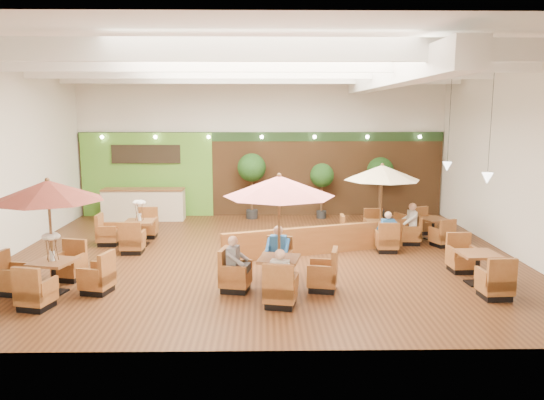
{
  "coord_description": "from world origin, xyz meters",
  "views": [
    {
      "loc": [
        0.05,
        -14.39,
        3.97
      ],
      "look_at": [
        0.3,
        0.5,
        1.5
      ],
      "focal_mm": 35.0,
      "sensor_mm": 36.0,
      "label": 1
    }
  ],
  "objects_px": {
    "table_2": "(382,189)",
    "diner_4": "(410,220)",
    "diner_1": "(278,247)",
    "topiary_0": "(252,170)",
    "service_counter": "(144,204)",
    "table_5": "(425,230)",
    "booth_divider": "(320,240)",
    "topiary_2": "(380,173)",
    "diner_2": "(235,258)",
    "diner_3": "(387,227)",
    "table_0": "(50,216)",
    "table_1": "(279,212)",
    "table_4": "(477,269)",
    "diner_0": "(280,271)",
    "topiary_1": "(322,177)",
    "table_3": "(132,230)"
  },
  "relations": [
    {
      "from": "diner_1",
      "to": "diner_2",
      "type": "relative_size",
      "value": 1.01
    },
    {
      "from": "table_1",
      "to": "topiary_1",
      "type": "distance_m",
      "value": 8.47
    },
    {
      "from": "table_4",
      "to": "topiary_1",
      "type": "bearing_deg",
      "value": 106.37
    },
    {
      "from": "diner_2",
      "to": "diner_4",
      "type": "height_order",
      "value": "diner_4"
    },
    {
      "from": "table_1",
      "to": "diner_2",
      "type": "bearing_deg",
      "value": -168.32
    },
    {
      "from": "diner_0",
      "to": "diner_3",
      "type": "distance_m",
      "value": 5.33
    },
    {
      "from": "topiary_2",
      "to": "table_5",
      "type": "bearing_deg",
      "value": -78.58
    },
    {
      "from": "service_counter",
      "to": "table_0",
      "type": "distance_m",
      "value": 8.22
    },
    {
      "from": "table_0",
      "to": "diner_1",
      "type": "distance_m",
      "value": 5.19
    },
    {
      "from": "booth_divider",
      "to": "topiary_2",
      "type": "xyz_separation_m",
      "value": [
        2.8,
        5.09,
        1.33
      ]
    },
    {
      "from": "table_2",
      "to": "diner_4",
      "type": "xyz_separation_m",
      "value": [
        0.9,
        -0.0,
        -0.93
      ]
    },
    {
      "from": "table_5",
      "to": "diner_4",
      "type": "height_order",
      "value": "diner_4"
    },
    {
      "from": "table_3",
      "to": "diner_0",
      "type": "bearing_deg",
      "value": -51.01
    },
    {
      "from": "table_0",
      "to": "table_2",
      "type": "distance_m",
      "value": 9.23
    },
    {
      "from": "table_4",
      "to": "table_5",
      "type": "bearing_deg",
      "value": 85.44
    },
    {
      "from": "topiary_1",
      "to": "diner_1",
      "type": "distance_m",
      "value": 7.55
    },
    {
      "from": "diner_2",
      "to": "service_counter",
      "type": "bearing_deg",
      "value": -142.9
    },
    {
      "from": "diner_1",
      "to": "topiary_0",
      "type": "bearing_deg",
      "value": -72.55
    },
    {
      "from": "table_0",
      "to": "table_1",
      "type": "bearing_deg",
      "value": 14.44
    },
    {
      "from": "table_5",
      "to": "diner_2",
      "type": "bearing_deg",
      "value": -162.39
    },
    {
      "from": "service_counter",
      "to": "table_5",
      "type": "bearing_deg",
      "value": -18.92
    },
    {
      "from": "diner_3",
      "to": "diner_4",
      "type": "distance_m",
      "value": 1.28
    },
    {
      "from": "table_5",
      "to": "topiary_0",
      "type": "relative_size",
      "value": 0.99
    },
    {
      "from": "diner_0",
      "to": "diner_1",
      "type": "relative_size",
      "value": 0.95
    },
    {
      "from": "table_0",
      "to": "diner_0",
      "type": "distance_m",
      "value": 5.16
    },
    {
      "from": "topiary_2",
      "to": "table_2",
      "type": "bearing_deg",
      "value": -101.86
    },
    {
      "from": "topiary_2",
      "to": "diner_2",
      "type": "height_order",
      "value": "topiary_2"
    },
    {
      "from": "table_1",
      "to": "table_5",
      "type": "height_order",
      "value": "table_1"
    },
    {
      "from": "topiary_1",
      "to": "diner_4",
      "type": "distance_m",
      "value": 4.7
    },
    {
      "from": "table_0",
      "to": "table_3",
      "type": "relative_size",
      "value": 1.04
    },
    {
      "from": "table_4",
      "to": "table_5",
      "type": "height_order",
      "value": "table_4"
    },
    {
      "from": "table_0",
      "to": "diner_4",
      "type": "bearing_deg",
      "value": 38.7
    },
    {
      "from": "table_5",
      "to": "topiary_1",
      "type": "xyz_separation_m",
      "value": [
        -2.89,
        3.47,
        1.24
      ]
    },
    {
      "from": "table_0",
      "to": "table_1",
      "type": "height_order",
      "value": "table_1"
    },
    {
      "from": "diner_1",
      "to": "table_4",
      "type": "bearing_deg",
      "value": -175.85
    },
    {
      "from": "table_0",
      "to": "diner_1",
      "type": "relative_size",
      "value": 3.24
    },
    {
      "from": "topiary_2",
      "to": "diner_3",
      "type": "xyz_separation_m",
      "value": [
        -0.85,
        -4.96,
        -0.99
      ]
    },
    {
      "from": "diner_3",
      "to": "table_4",
      "type": "bearing_deg",
      "value": -67.55
    },
    {
      "from": "booth_divider",
      "to": "diner_3",
      "type": "bearing_deg",
      "value": -15.23
    },
    {
      "from": "booth_divider",
      "to": "topiary_0",
      "type": "distance_m",
      "value": 5.66
    },
    {
      "from": "table_2",
      "to": "table_4",
      "type": "distance_m",
      "value": 4.28
    },
    {
      "from": "table_0",
      "to": "topiary_2",
      "type": "height_order",
      "value": "table_0"
    },
    {
      "from": "table_2",
      "to": "diner_0",
      "type": "height_order",
      "value": "table_2"
    },
    {
      "from": "table_0",
      "to": "diner_3",
      "type": "distance_m",
      "value": 8.91
    },
    {
      "from": "booth_divider",
      "to": "diner_4",
      "type": "xyz_separation_m",
      "value": [
        2.85,
        1.03,
        0.37
      ]
    },
    {
      "from": "table_2",
      "to": "topiary_0",
      "type": "bearing_deg",
      "value": 136.66
    },
    {
      "from": "topiary_1",
      "to": "diner_2",
      "type": "height_order",
      "value": "topiary_1"
    },
    {
      "from": "table_4",
      "to": "diner_1",
      "type": "xyz_separation_m",
      "value": [
        -4.64,
        0.59,
        0.4
      ]
    },
    {
      "from": "diner_0",
      "to": "diner_3",
      "type": "xyz_separation_m",
      "value": [
        3.2,
        4.27,
        -0.02
      ]
    },
    {
      "from": "service_counter",
      "to": "table_2",
      "type": "bearing_deg",
      "value": -25.77
    }
  ]
}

